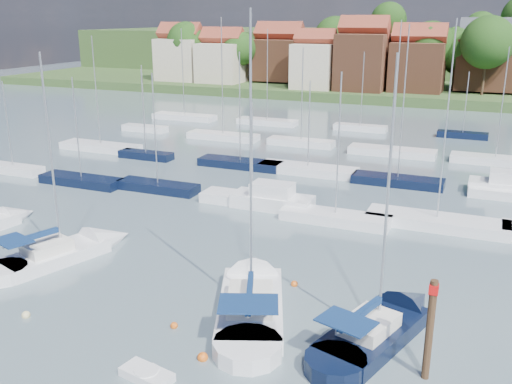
% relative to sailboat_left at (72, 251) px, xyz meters
% --- Properties ---
extents(ground, '(260.00, 260.00, 0.00)m').
position_rel_sailboat_left_xyz_m(ground, '(14.42, 34.84, -0.36)').
color(ground, '#4E606A').
rests_on(ground, ground).
extents(sailboat_left, '(6.22, 11.35, 14.97)m').
position_rel_sailboat_left_xyz_m(sailboat_left, '(0.00, 0.00, 0.00)').
color(sailboat_left, white).
rests_on(sailboat_left, ground).
extents(sailboat_centre, '(7.95, 13.47, 17.72)m').
position_rel_sailboat_left_xyz_m(sailboat_centre, '(13.92, -0.95, -0.01)').
color(sailboat_centre, white).
rests_on(sailboat_centre, ground).
extents(sailboat_navy, '(6.21, 11.57, 15.54)m').
position_rel_sailboat_left_xyz_m(sailboat_navy, '(21.81, -1.55, 0.00)').
color(sailboat_navy, black).
rests_on(sailboat_navy, ground).
extents(tender, '(2.68, 1.62, 0.54)m').
position_rel_sailboat_left_xyz_m(tender, '(12.52, -9.92, -0.15)').
color(tender, white).
rests_on(tender, ground).
extents(timber_piling, '(0.40, 0.40, 7.16)m').
position_rel_sailboat_left_xyz_m(timber_piling, '(24.24, -4.94, 1.19)').
color(timber_piling, '#4C331E').
rests_on(timber_piling, ground).
extents(buoy_b, '(0.48, 0.48, 0.48)m').
position_rel_sailboat_left_xyz_m(buoy_b, '(3.27, -7.72, -0.36)').
color(buoy_b, beige).
rests_on(buoy_b, ground).
extents(buoy_c, '(0.41, 0.41, 0.41)m').
position_rel_sailboat_left_xyz_m(buoy_c, '(11.37, -5.54, -0.36)').
color(buoy_c, '#D85914').
rests_on(buoy_c, ground).
extents(buoy_d, '(0.53, 0.53, 0.53)m').
position_rel_sailboat_left_xyz_m(buoy_d, '(14.15, -7.57, -0.36)').
color(buoy_d, '#D85914').
rests_on(buoy_d, ground).
extents(buoy_e, '(0.43, 0.43, 0.43)m').
position_rel_sailboat_left_xyz_m(buoy_e, '(15.67, 1.59, -0.36)').
color(buoy_e, '#D85914').
rests_on(buoy_e, ground).
extents(marina_field, '(79.62, 41.41, 15.93)m').
position_rel_sailboat_left_xyz_m(marina_field, '(16.33, 29.98, 0.08)').
color(marina_field, white).
rests_on(marina_field, ground).
extents(far_shore_town, '(212.46, 90.00, 22.27)m').
position_rel_sailboat_left_xyz_m(far_shore_town, '(16.65, 127.50, 4.25)').
color(far_shore_town, '#354F27').
rests_on(far_shore_town, ground).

